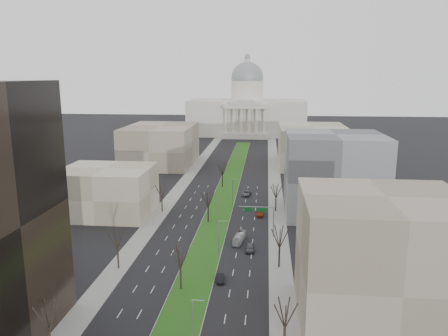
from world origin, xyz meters
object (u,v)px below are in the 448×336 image
Objects in this scene: car_grey_near at (250,248)px; car_red at (260,213)px; box_van at (239,238)px; car_grey_far at (247,193)px; car_black at (220,277)px.

car_grey_near is 0.92× the size of car_red.
car_grey_far is at bearing 99.43° from box_van.
car_red is 22.37m from car_grey_far.
car_black is 0.82× the size of car_grey_far.
box_van is at bearing 76.14° from car_black.
car_red is 22.08m from box_van.
car_red is (7.21, 42.76, 0.01)m from car_black.
car_grey_near reaches higher than car_grey_far.
box_van is (0.18, -43.41, 0.32)m from car_grey_far.
box_van is at bearing -102.12° from car_red.
car_grey_near is 0.61× the size of box_van.
car_red reaches higher than car_black.
car_grey_far reaches higher than car_black.
car_black is at bearing -84.53° from car_grey_far.
car_black is 0.58× the size of box_van.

